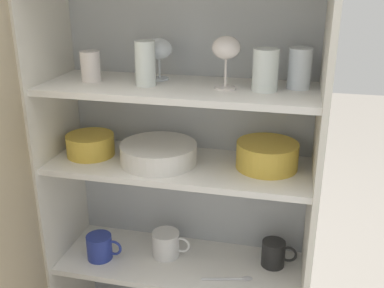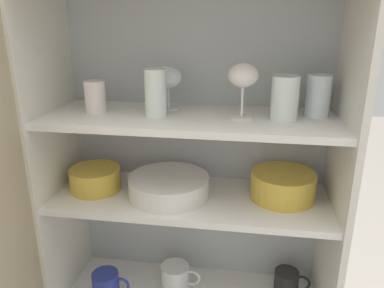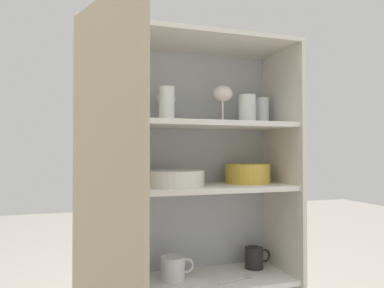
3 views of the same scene
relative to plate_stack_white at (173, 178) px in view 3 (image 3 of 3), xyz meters
name	(u,v)px [view 3 (image 3 of 3)]	position (x,y,z in m)	size (l,w,h in m)	color
cupboard_back_panel	(178,196)	(0.07, 0.17, -0.09)	(0.86, 0.02, 1.26)	#B2B7BC
cupboard_side_left	(77,206)	(-0.36, 0.01, -0.09)	(0.02, 0.33, 1.26)	silver
cupboard_side_right	(282,197)	(0.49, 0.01, -0.09)	(0.02, 0.33, 1.26)	silver
cupboard_top_panel	(189,41)	(0.07, 0.01, 0.55)	(0.86, 0.33, 0.02)	silver
shelf_board_lower	(189,283)	(0.07, 0.01, -0.41)	(0.83, 0.30, 0.02)	white
shelf_board_middle	(189,188)	(0.07, 0.01, -0.04)	(0.83, 0.30, 0.02)	white
shelf_board_upper	(189,124)	(0.07, 0.01, 0.21)	(0.83, 0.30, 0.02)	white
cupboard_door	(105,223)	(-0.29, -0.36, -0.09)	(0.17, 0.41, 1.26)	tan
tumbler_glass_0	(261,111)	(0.42, 0.06, 0.28)	(0.07, 0.07, 0.12)	white
tumbler_glass_1	(118,108)	(-0.21, 0.00, 0.27)	(0.06, 0.06, 0.09)	silver
tumbler_glass_2	(167,104)	(-0.03, -0.01, 0.29)	(0.06, 0.06, 0.13)	white
tumbler_glass_3	(247,109)	(0.32, 0.00, 0.28)	(0.07, 0.07, 0.12)	white
wine_glass_0	(223,95)	(0.21, 0.00, 0.33)	(0.08, 0.08, 0.15)	silver
wine_glass_1	(166,100)	(-0.01, 0.07, 0.31)	(0.08, 0.08, 0.13)	white
plate_stack_white	(173,178)	(0.00, 0.00, 0.00)	(0.25, 0.25, 0.06)	silver
mixing_bowl_large	(248,173)	(0.34, 0.04, 0.01)	(0.19, 0.19, 0.08)	gold
serving_bowl_small	(111,178)	(-0.24, 0.01, 0.01)	(0.16, 0.16, 0.07)	gold
coffee_mug_primary	(173,268)	(0.01, 0.03, -0.36)	(0.14, 0.10, 0.09)	white
coffee_mug_extra_1	(119,280)	(-0.21, -0.04, -0.36)	(0.13, 0.09, 0.09)	#283893
coffee_mug_extra_2	(254,258)	(0.38, 0.06, -0.36)	(0.12, 0.08, 0.09)	black
serving_spoon	(240,279)	(0.26, -0.05, -0.40)	(0.17, 0.05, 0.01)	silver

